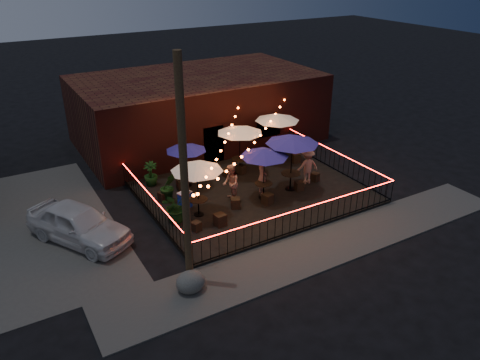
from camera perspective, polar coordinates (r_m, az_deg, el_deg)
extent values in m
plane|color=black|center=(21.00, 4.42, -3.91)|extent=(110.00, 110.00, 0.00)
cube|color=black|center=(22.43, 1.56, -1.56)|extent=(10.00, 8.00, 0.15)
cube|color=#44423F|center=(18.82, 10.04, -8.04)|extent=(18.00, 2.50, 0.05)
cube|color=#3E1510|center=(28.70, -5.14, 8.72)|extent=(14.00, 8.00, 4.00)
cube|color=black|center=(25.28, -3.32, 4.22)|extent=(1.20, 0.24, 2.20)
cube|color=black|center=(26.76, 3.38, 6.60)|extent=(1.60, 0.24, 1.20)
cylinder|color=#3C2518|center=(14.78, -6.79, 0.04)|extent=(0.26, 0.26, 8.00)
cube|color=black|center=(19.51, 7.76, -5.82)|extent=(10.00, 0.04, 0.04)
cube|color=black|center=(19.04, 7.92, -3.46)|extent=(10.00, 0.04, 0.04)
cube|color=red|center=(19.03, 7.93, -3.38)|extent=(10.00, 0.03, 0.02)
cube|color=black|center=(20.48, -10.47, -4.38)|extent=(0.04, 8.00, 0.04)
cube|color=black|center=(20.04, -10.68, -2.11)|extent=(0.04, 8.00, 0.04)
cube|color=red|center=(20.03, -10.69, -2.03)|extent=(0.03, 8.00, 0.02)
cube|color=black|center=(25.10, 11.34, 1.42)|extent=(0.04, 8.00, 0.04)
cube|color=black|center=(24.74, 11.52, 3.36)|extent=(0.04, 8.00, 0.04)
cube|color=red|center=(24.73, 11.53, 3.42)|extent=(0.03, 8.00, 0.02)
cylinder|color=black|center=(20.51, -5.03, -4.18)|extent=(0.45, 0.45, 0.03)
cylinder|color=black|center=(20.34, -5.07, -3.30)|extent=(0.06, 0.06, 0.73)
cylinder|color=black|center=(20.16, -5.11, -2.36)|extent=(0.81, 0.81, 0.04)
cylinder|color=black|center=(19.94, -5.17, -1.18)|extent=(0.04, 0.04, 2.44)
cone|color=white|center=(19.48, -5.29, 1.62)|extent=(2.67, 2.67, 0.36)
cylinder|color=black|center=(23.10, -6.36, -0.62)|extent=(0.39, 0.39, 0.03)
cylinder|color=black|center=(22.96, -6.40, 0.09)|extent=(0.05, 0.05, 0.64)
cylinder|color=black|center=(22.82, -6.44, 0.83)|extent=(0.71, 0.71, 0.04)
cylinder|color=black|center=(22.65, -6.49, 1.77)|extent=(0.04, 0.04, 2.14)
cone|color=navy|center=(22.29, -6.61, 3.96)|extent=(2.08, 2.08, 0.31)
cylinder|color=black|center=(21.82, 2.85, -2.14)|extent=(0.45, 0.45, 0.03)
cylinder|color=black|center=(21.66, 2.87, -1.30)|extent=(0.06, 0.06, 0.73)
cylinder|color=black|center=(21.49, 2.89, -0.41)|extent=(0.81, 0.81, 0.04)
cylinder|color=black|center=(21.29, 2.92, 0.71)|extent=(0.04, 0.04, 2.43)
cone|color=navy|center=(20.86, 2.99, 3.35)|extent=(2.73, 2.73, 0.35)
cylinder|color=black|center=(24.28, -0.02, 0.92)|extent=(0.47, 0.47, 0.03)
cylinder|color=black|center=(24.12, -0.02, 1.73)|extent=(0.06, 0.06, 0.76)
cylinder|color=black|center=(23.97, -0.02, 2.59)|extent=(0.85, 0.85, 0.04)
cylinder|color=black|center=(23.78, -0.02, 3.67)|extent=(0.05, 0.05, 2.54)
cone|color=white|center=(23.38, -0.02, 6.19)|extent=(2.53, 2.53, 0.37)
cylinder|color=black|center=(22.73, 6.11, -1.06)|extent=(0.50, 0.50, 0.03)
cylinder|color=black|center=(22.55, 6.16, -0.14)|extent=(0.07, 0.07, 0.82)
cylinder|color=black|center=(22.37, 6.21, 0.82)|extent=(0.91, 0.91, 0.05)
cylinder|color=black|center=(22.16, 6.27, 2.05)|extent=(0.05, 0.05, 2.73)
cone|color=navy|center=(21.71, 6.42, 4.93)|extent=(3.06, 3.06, 0.40)
cylinder|color=black|center=(25.99, 4.38, 2.59)|extent=(0.48, 0.48, 0.03)
cylinder|color=black|center=(25.84, 4.41, 3.37)|extent=(0.06, 0.06, 0.78)
cylinder|color=black|center=(25.69, 4.44, 4.19)|extent=(0.87, 0.87, 0.04)
cylinder|color=black|center=(25.52, 4.48, 5.23)|extent=(0.05, 0.05, 2.60)
cone|color=white|center=(25.14, 4.56, 7.66)|extent=(3.02, 3.02, 0.38)
cube|color=black|center=(19.30, -5.37, -5.64)|extent=(0.44, 0.44, 0.40)
cube|color=black|center=(19.57, -2.45, -4.86)|extent=(0.48, 0.48, 0.52)
cube|color=black|center=(21.69, -9.33, -2.01)|extent=(0.49, 0.49, 0.47)
cube|color=black|center=(22.63, -7.14, -0.56)|extent=(0.47, 0.47, 0.52)
cube|color=black|center=(20.86, -0.57, -2.83)|extent=(0.53, 0.53, 0.47)
cube|color=black|center=(21.21, 3.36, -2.33)|extent=(0.51, 0.51, 0.49)
cube|color=black|center=(23.81, -1.60, 0.92)|extent=(0.43, 0.43, 0.44)
cube|color=black|center=(24.13, 0.18, 1.30)|extent=(0.47, 0.47, 0.44)
cube|color=black|center=(22.58, 7.21, -0.74)|extent=(0.42, 0.42, 0.43)
cube|color=black|center=(23.62, 9.11, 0.37)|extent=(0.46, 0.46, 0.43)
cube|color=black|center=(25.26, 3.40, 2.41)|extent=(0.45, 0.45, 0.45)
cube|color=black|center=(25.63, 6.84, 2.68)|extent=(0.50, 0.50, 0.49)
imported|color=#E2B791|center=(21.73, 2.69, 0.39)|extent=(0.59, 0.76, 1.83)
imported|color=tan|center=(21.12, -1.13, -0.44)|extent=(0.92, 1.04, 1.79)
imported|color=#D8B58F|center=(23.08, 8.20, 1.69)|extent=(1.26, 0.85, 1.80)
imported|color=#113A11|center=(19.87, -7.85, -3.23)|extent=(1.53, 1.45, 1.34)
imported|color=#1B4113|center=(21.50, -8.71, -0.80)|extent=(0.83, 0.69, 1.42)
imported|color=#13330A|center=(23.17, -10.85, 0.75)|extent=(0.88, 0.88, 1.19)
cube|color=#1238C6|center=(20.97, -6.73, -2.47)|extent=(0.64, 0.55, 0.73)
cube|color=silver|center=(20.79, -6.78, -1.54)|extent=(0.69, 0.60, 0.05)
ellipsoid|color=#4C4B46|center=(16.30, -6.06, -12.26)|extent=(0.96, 0.82, 0.74)
imported|color=white|center=(19.64, -19.09, -5.06)|extent=(3.87, 4.85, 1.55)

